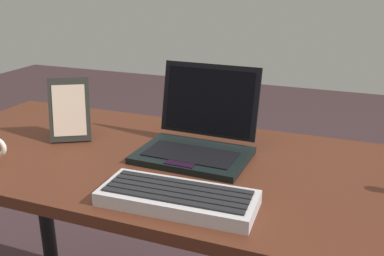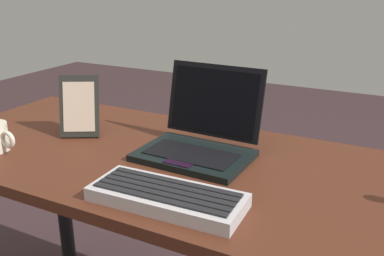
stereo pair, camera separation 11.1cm
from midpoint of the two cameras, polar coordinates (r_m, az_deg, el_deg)
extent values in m
cube|color=#4C2416|center=(1.17, 1.24, -5.04)|extent=(1.59, 0.66, 0.03)
cylinder|color=black|center=(1.92, -15.38, -7.96)|extent=(0.06, 0.06, 0.72)
cube|color=black|center=(1.17, 2.95, -3.73)|extent=(0.31, 0.22, 0.02)
cube|color=black|center=(1.15, 2.62, -3.52)|extent=(0.25, 0.12, 0.00)
cube|color=black|center=(1.10, 1.07, -4.72)|extent=(0.08, 0.04, 0.00)
cube|color=black|center=(1.23, 5.60, 3.61)|extent=(0.29, 0.06, 0.20)
cube|color=black|center=(1.23, 5.50, 3.50)|extent=(0.26, 0.05, 0.18)
cube|color=#59CCF2|center=(1.23, 5.47, 3.20)|extent=(0.25, 0.01, 0.01)
cube|color=#BEB8BD|center=(0.94, 0.03, -9.29)|extent=(0.35, 0.15, 0.03)
cube|color=black|center=(0.90, -1.15, -9.49)|extent=(0.32, 0.03, 0.00)
cube|color=black|center=(0.92, -0.55, -8.90)|extent=(0.32, 0.03, 0.00)
cube|color=black|center=(0.93, 0.03, -8.33)|extent=(0.32, 0.03, 0.00)
cube|color=black|center=(0.95, 0.59, -7.79)|extent=(0.32, 0.03, 0.00)
cube|color=black|center=(0.97, 1.13, -7.26)|extent=(0.32, 0.03, 0.00)
cube|color=black|center=(1.34, -12.52, 2.83)|extent=(0.14, 0.11, 0.19)
cube|color=#CBAE96|center=(1.34, -12.58, 2.74)|extent=(0.10, 0.09, 0.15)
cube|color=black|center=(1.40, -12.05, 0.09)|extent=(0.02, 0.02, 0.03)
torus|color=silver|center=(1.27, -21.10, -1.50)|extent=(0.05, 0.01, 0.05)
camera|label=1|loc=(0.06, -87.14, 1.02)|focal=40.01mm
camera|label=2|loc=(0.06, 92.86, -1.02)|focal=40.01mm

